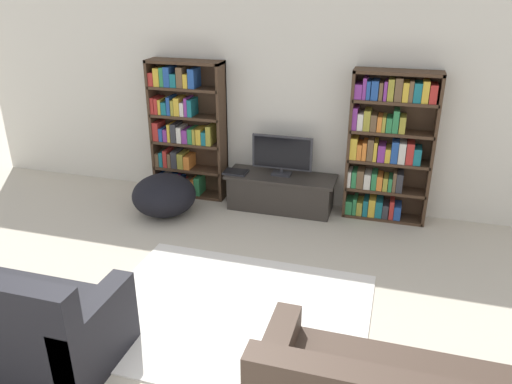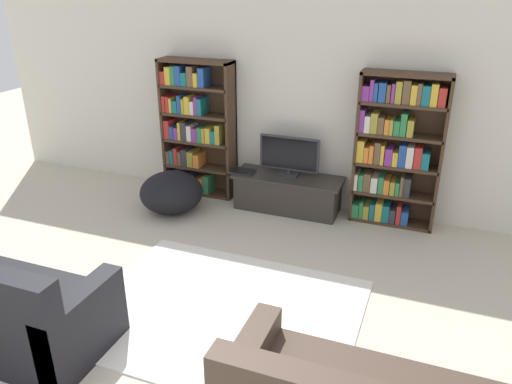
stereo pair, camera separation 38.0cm
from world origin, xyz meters
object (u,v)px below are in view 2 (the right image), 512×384
object	(u,v)px
bookshelf_left	(195,129)
television	(289,155)
bookshelf_right	(395,150)
tv_stand	(287,193)
couch_left_sectional	(0,309)
laptop	(243,172)
beanbag_ottoman	(171,192)

from	to	relation	value
bookshelf_left	television	xyz separation A→B (m)	(1.35, -0.10, -0.17)
bookshelf_left	bookshelf_right	size ratio (longest dim) A/B	1.00
tv_stand	couch_left_sectional	size ratio (longest dim) A/B	0.79
tv_stand	laptop	distance (m)	0.63
bookshelf_left	laptop	xyz separation A→B (m)	(0.77, -0.21, -0.42)
television	couch_left_sectional	xyz separation A→B (m)	(-1.40, -3.25, -0.42)
bookshelf_right	laptop	distance (m)	1.88
television	bookshelf_left	bearing A→B (deg)	175.82
television	beanbag_ottoman	size ratio (longest dim) A/B	0.96
bookshelf_left	beanbag_ottoman	bearing A→B (deg)	-90.64
laptop	couch_left_sectional	size ratio (longest dim) A/B	0.17
television	laptop	distance (m)	0.64
bookshelf_right	television	size ratio (longest dim) A/B	2.37
beanbag_ottoman	bookshelf_left	bearing A→B (deg)	89.36
television	laptop	xyz separation A→B (m)	(-0.58, -0.11, -0.26)
laptop	beanbag_ottoman	bearing A→B (deg)	-147.99
tv_stand	laptop	world-z (taller)	laptop
television	couch_left_sectional	world-z (taller)	television
tv_stand	laptop	xyz separation A→B (m)	(-0.58, -0.08, 0.24)
bookshelf_left	television	distance (m)	1.36
television	beanbag_ottoman	distance (m)	1.55
television	couch_left_sectional	bearing A→B (deg)	-113.29
television	couch_left_sectional	distance (m)	3.57
bookshelf_left	laptop	size ratio (longest dim) A/B	6.10
couch_left_sectional	tv_stand	bearing A→B (deg)	66.50
bookshelf_left	beanbag_ottoman	size ratio (longest dim) A/B	2.28
bookshelf_left	tv_stand	size ratio (longest dim) A/B	1.31
bookshelf_right	laptop	world-z (taller)	bookshelf_right
couch_left_sectional	bookshelf_left	bearing A→B (deg)	89.07
bookshelf_right	tv_stand	bearing A→B (deg)	-174.16
bookshelf_right	laptop	xyz separation A→B (m)	(-1.82, -0.21, -0.45)
beanbag_ottoman	tv_stand	bearing A→B (deg)	22.65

